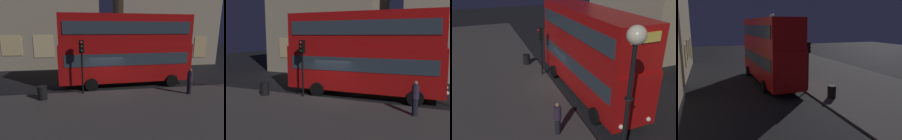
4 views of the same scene
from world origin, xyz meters
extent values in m
plane|color=black|center=(0.00, 0.00, 0.00)|extent=(80.00, 80.00, 0.00)
cube|color=#423F3D|center=(0.00, -5.47, 0.06)|extent=(44.00, 9.82, 0.12)
cube|color=#F2D18C|center=(-9.23, 8.18, 2.75)|extent=(2.12, 0.06, 2.11)
cube|color=#F9E09E|center=(-5.92, 8.18, 2.66)|extent=(2.12, 0.06, 2.45)
cube|color=#F9E09E|center=(-2.61, 8.18, 2.22)|extent=(2.12, 0.06, 2.45)
cube|color=#B20F0F|center=(1.70, 1.22, 1.93)|extent=(10.45, 2.78, 2.89)
cube|color=#B20F0F|center=(1.70, 1.22, 4.49)|extent=(10.24, 2.73, 2.24)
cube|color=#2D3842|center=(1.70, 1.22, 2.29)|extent=(9.62, 2.82, 0.90)
cube|color=#2D3842|center=(1.70, 1.22, 4.61)|extent=(9.62, 2.82, 0.90)
cube|color=#F2D84C|center=(6.85, 1.35, 5.11)|extent=(0.12, 1.51, 0.44)
sphere|color=white|center=(6.90, 2.17, 0.83)|extent=(0.24, 0.24, 0.24)
sphere|color=white|center=(6.94, 0.53, 0.83)|extent=(0.24, 0.24, 0.24)
cylinder|color=black|center=(5.20, 2.62, 0.48)|extent=(0.97, 0.26, 0.96)
cylinder|color=black|center=(5.27, 0.00, 0.48)|extent=(0.97, 0.26, 0.96)
cylinder|color=black|center=(-1.19, 2.46, 0.48)|extent=(0.97, 0.26, 0.96)
cylinder|color=black|center=(-1.12, -0.16, 0.48)|extent=(0.97, 0.26, 0.96)
cylinder|color=black|center=(-1.77, -0.92, 1.54)|extent=(0.12, 0.12, 2.84)
cube|color=black|center=(-1.77, -0.92, 3.39)|extent=(0.35, 0.29, 0.85)
sphere|color=red|center=(-1.79, -1.07, 3.66)|extent=(0.17, 0.17, 0.17)
sphere|color=black|center=(-1.79, -1.07, 3.39)|extent=(0.17, 0.17, 0.17)
sphere|color=black|center=(-1.79, -1.07, 3.12)|extent=(0.17, 0.17, 0.17)
cylinder|color=black|center=(9.24, -1.07, 2.95)|extent=(0.14, 0.14, 5.67)
torus|color=black|center=(9.24, -1.07, 3.99)|extent=(0.28, 0.28, 0.06)
sphere|color=#F9EFC6|center=(9.24, -1.07, 6.05)|extent=(0.58, 0.58, 0.58)
cylinder|color=black|center=(5.47, -2.16, 0.55)|extent=(0.29, 0.29, 0.87)
cylinder|color=#2D2338|center=(5.47, -2.16, 1.33)|extent=(0.36, 0.36, 0.69)
sphere|color=#8C664C|center=(5.47, -2.16, 1.79)|extent=(0.22, 0.22, 0.22)
cylinder|color=black|center=(-4.33, -1.61, 0.55)|extent=(0.59, 0.59, 0.86)
camera|label=1|loc=(-1.77, -13.44, 4.47)|focal=29.87mm
camera|label=2|loc=(6.69, -14.68, 4.10)|focal=39.74mm
camera|label=3|loc=(14.42, -5.21, 7.73)|focal=37.05mm
camera|label=4|loc=(-18.17, 6.30, 5.15)|focal=37.77mm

